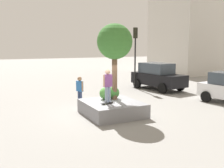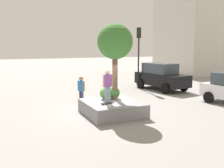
# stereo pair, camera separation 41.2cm
# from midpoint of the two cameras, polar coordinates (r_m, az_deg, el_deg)

# --- Properties ---
(ground_plane) EXTENTS (120.00, 120.00, 0.00)m
(ground_plane) POSITION_cam_midpoint_polar(r_m,az_deg,el_deg) (13.53, -2.72, -6.47)
(ground_plane) COLOR gray
(planter_ledge) EXTENTS (2.90, 2.70, 0.69)m
(planter_ledge) POSITION_cam_midpoint_polar(r_m,az_deg,el_deg) (13.10, -0.91, -5.40)
(planter_ledge) COLOR gray
(planter_ledge) RESTS_ON ground
(plaza_tree) EXTENTS (1.83, 1.83, 3.92)m
(plaza_tree) POSITION_cam_midpoint_polar(r_m,az_deg,el_deg) (13.31, -0.32, 9.15)
(plaza_tree) COLOR brown
(plaza_tree) RESTS_ON planter_ledge
(boxwood_shrub) EXTENTS (0.64, 0.64, 0.64)m
(boxwood_shrub) POSITION_cam_midpoint_polar(r_m,az_deg,el_deg) (13.70, -0.56, -1.93)
(boxwood_shrub) COLOR #3D7A33
(boxwood_shrub) RESTS_ON planter_ledge
(hedge_clump) EXTENTS (0.64, 0.64, 0.64)m
(hedge_clump) POSITION_cam_midpoint_polar(r_m,az_deg,el_deg) (13.52, -2.31, -2.08)
(hedge_clump) COLOR #4C8C3D
(hedge_clump) RESTS_ON planter_ledge
(skateboard) EXTENTS (0.47, 0.82, 0.07)m
(skateboard) POSITION_cam_midpoint_polar(r_m,az_deg,el_deg) (12.55, -1.88, -4.13)
(skateboard) COLOR black
(skateboard) RESTS_ON planter_ledge
(skateboarder) EXTENTS (0.28, 0.53, 1.61)m
(skateboarder) POSITION_cam_midpoint_polar(r_m,az_deg,el_deg) (12.38, -1.90, 0.14)
(skateboarder) COLOR #8C9EB7
(skateboarder) RESTS_ON skateboard
(sedan_parked) EXTENTS (4.78, 2.65, 2.11)m
(sedan_parked) POSITION_cam_midpoint_polar(r_m,az_deg,el_deg) (20.93, 9.49, 1.72)
(sedan_parked) COLOR black
(sedan_parked) RESTS_ON ground
(traffic_light_median) EXTENTS (0.36, 0.37, 4.94)m
(traffic_light_median) POSITION_cam_midpoint_polar(r_m,az_deg,el_deg) (21.25, 4.62, 8.04)
(traffic_light_median) COLOR black
(traffic_light_median) RESTS_ON ground
(passerby_with_bag) EXTENTS (0.53, 0.34, 1.67)m
(passerby_with_bag) POSITION_cam_midpoint_polar(r_m,az_deg,el_deg) (15.52, -7.90, -0.97)
(passerby_with_bag) COLOR navy
(passerby_with_bag) RESTS_ON ground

